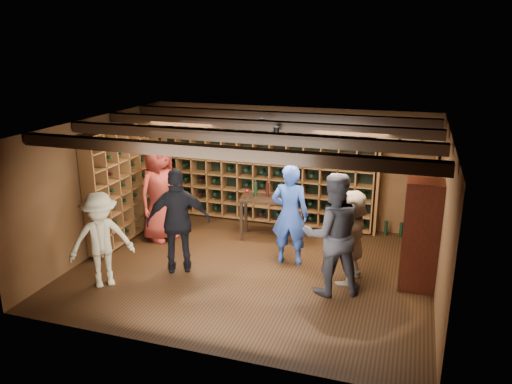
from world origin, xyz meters
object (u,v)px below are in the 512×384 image
(display_cabinet, at_px, (420,237))
(tasting_table, at_px, (269,202))
(guest_khaki, at_px, (101,240))
(man_blue_shirt, at_px, (290,215))
(guest_red_floral, at_px, (160,192))
(man_grey_suit, at_px, (332,234))
(guest_woman_black, at_px, (178,221))
(guest_beige, at_px, (351,236))

(display_cabinet, distance_m, tasting_table, 3.11)
(guest_khaki, height_order, tasting_table, guest_khaki)
(man_blue_shirt, distance_m, guest_khaki, 3.17)
(guest_red_floral, bearing_deg, man_grey_suit, -86.37)
(man_blue_shirt, xyz_separation_m, tasting_table, (-0.67, 0.99, -0.15))
(guest_woman_black, bearing_deg, guest_khaki, 16.09)
(guest_woman_black, xyz_separation_m, guest_beige, (2.81, 0.53, -0.12))
(display_cabinet, height_order, tasting_table, display_cabinet)
(display_cabinet, xyz_separation_m, guest_red_floral, (-4.86, 0.56, 0.12))
(man_grey_suit, height_order, guest_khaki, man_grey_suit)
(guest_woman_black, relative_size, tasting_table, 1.51)
(man_grey_suit, distance_m, tasting_table, 2.42)
(man_blue_shirt, relative_size, guest_beige, 1.15)
(man_grey_suit, xyz_separation_m, guest_beige, (0.23, 0.47, -0.19))
(display_cabinet, relative_size, man_grey_suit, 0.90)
(man_blue_shirt, distance_m, guest_red_floral, 2.70)
(display_cabinet, height_order, guest_woman_black, guest_woman_black)
(guest_khaki, xyz_separation_m, tasting_table, (1.97, 2.74, -0.03))
(guest_beige, distance_m, tasting_table, 2.25)
(man_blue_shirt, height_order, guest_khaki, man_blue_shirt)
(man_blue_shirt, xyz_separation_m, guest_khaki, (-2.64, -1.75, -0.12))
(guest_khaki, bearing_deg, man_blue_shirt, -7.84)
(guest_khaki, distance_m, guest_beige, 4.00)
(guest_beige, bearing_deg, display_cabinet, 105.33)
(display_cabinet, distance_m, guest_woman_black, 3.92)
(guest_beige, bearing_deg, guest_woman_black, -69.55)
(guest_beige, bearing_deg, man_blue_shirt, -98.66)
(man_blue_shirt, bearing_deg, display_cabinet, 170.16)
(man_blue_shirt, height_order, guest_red_floral, guest_red_floral)
(guest_red_floral, distance_m, tasting_table, 2.15)
(guest_khaki, bearing_deg, display_cabinet, -24.30)
(man_blue_shirt, distance_m, guest_beige, 1.18)
(display_cabinet, xyz_separation_m, guest_woman_black, (-3.87, -0.63, 0.05))
(man_blue_shirt, relative_size, tasting_table, 1.51)
(display_cabinet, height_order, guest_red_floral, guest_red_floral)
(display_cabinet, bearing_deg, tasting_table, 155.99)
(guest_red_floral, height_order, guest_woman_black, guest_red_floral)
(man_blue_shirt, height_order, man_grey_suit, man_grey_suit)
(guest_red_floral, distance_m, guest_khaki, 2.04)
(man_grey_suit, relative_size, guest_khaki, 1.24)
(display_cabinet, bearing_deg, guest_woman_black, -170.78)
(man_grey_suit, bearing_deg, guest_woman_black, -22.55)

